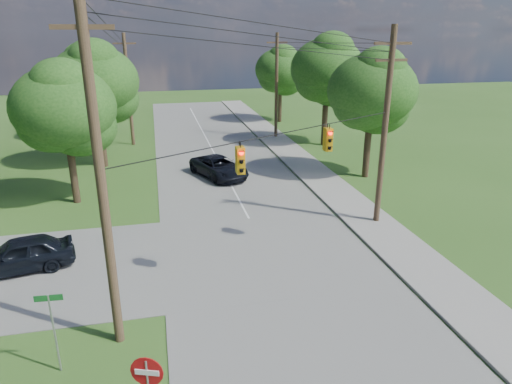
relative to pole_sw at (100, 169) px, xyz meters
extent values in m
plane|color=#335B1E|center=(4.60, -0.40, -6.23)|extent=(140.00, 140.00, 0.00)
cube|color=gray|center=(6.60, 4.60, -6.21)|extent=(10.00, 100.00, 0.03)
cube|color=gray|center=(13.30, 4.60, -6.17)|extent=(2.60, 100.00, 0.12)
cylinder|color=brown|center=(0.00, 0.00, -0.23)|extent=(0.32, 0.32, 12.00)
cube|color=brown|center=(0.00, 0.00, 4.07)|extent=(1.70, 0.12, 0.14)
cylinder|color=brown|center=(13.50, 7.60, -0.98)|extent=(0.32, 0.32, 10.50)
cube|color=brown|center=(13.50, 7.60, 3.37)|extent=(2.00, 0.12, 0.14)
cube|color=brown|center=(13.50, 7.60, 2.57)|extent=(1.70, 0.12, 0.14)
cylinder|color=brown|center=(13.50, 29.60, -1.23)|extent=(0.32, 0.32, 10.00)
cube|color=brown|center=(13.50, 29.60, 2.87)|extent=(2.00, 0.12, 0.14)
cylinder|color=brown|center=(-0.40, 29.60, -1.23)|extent=(0.32, 0.32, 10.00)
cube|color=brown|center=(-0.40, 29.60, 2.87)|extent=(2.00, 0.12, 0.14)
cylinder|color=black|center=(6.75, 3.80, 4.12)|extent=(13.52, 7.63, 1.53)
cylinder|color=black|center=(6.75, 3.80, 3.72)|extent=(13.52, 7.63, 1.53)
cylinder|color=black|center=(6.75, 3.80, 3.32)|extent=(13.52, 7.63, 1.53)
cylinder|color=black|center=(13.50, 18.60, 3.12)|extent=(0.03, 22.00, 0.53)
cylinder|color=black|center=(-0.20, 14.80, 3.87)|extent=(0.43, 29.60, 2.03)
cylinder|color=black|center=(13.50, 18.60, 2.72)|extent=(0.03, 22.00, 0.53)
cylinder|color=black|center=(-0.20, 14.80, 3.47)|extent=(0.43, 29.60, 2.03)
cylinder|color=black|center=(6.75, 3.80, -0.03)|extent=(13.52, 7.63, 0.04)
cube|color=orange|center=(4.86, 2.62, -0.75)|extent=(0.32, 0.22, 1.05)
sphere|color=#FF0C05|center=(4.86, 2.48, -0.40)|extent=(0.17, 0.17, 0.17)
cube|color=orange|center=(4.86, 2.86, -0.75)|extent=(0.32, 0.22, 1.05)
sphere|color=#FF0C05|center=(4.86, 3.00, -0.40)|extent=(0.17, 0.17, 0.17)
cube|color=orange|center=(9.45, 5.20, -0.75)|extent=(0.32, 0.22, 1.05)
sphere|color=#FF0C05|center=(9.45, 5.06, -0.40)|extent=(0.17, 0.17, 0.17)
cube|color=orange|center=(9.45, 5.44, -0.75)|extent=(0.32, 0.22, 1.05)
sphere|color=#FF0C05|center=(9.45, 5.58, -0.40)|extent=(0.17, 0.17, 0.17)
cylinder|color=#483524|center=(-3.40, 14.60, -4.65)|extent=(0.45, 0.45, 3.15)
ellipsoid|color=#1A4815|center=(-3.40, 14.60, -0.29)|extent=(6.00, 6.00, 4.92)
cylinder|color=#483524|center=(-2.40, 22.60, -4.48)|extent=(0.50, 0.50, 3.50)
ellipsoid|color=#1A4815|center=(-2.40, 22.60, 0.37)|extent=(6.40, 6.40, 5.25)
cylinder|color=#483524|center=(-4.40, 32.60, -4.57)|extent=(0.48, 0.47, 3.32)
ellipsoid|color=#1A4815|center=(-4.40, 32.60, 0.04)|extent=(6.00, 6.00, 4.92)
cylinder|color=#483524|center=(16.60, 15.60, -4.57)|extent=(0.48, 0.48, 3.32)
ellipsoid|color=#1A4815|center=(16.60, 15.60, 0.04)|extent=(6.20, 6.20, 5.08)
cylinder|color=#483524|center=(17.10, 25.60, -4.39)|extent=(0.52, 0.52, 3.67)
ellipsoid|color=#1A4815|center=(17.10, 25.60, 0.70)|extent=(6.60, 6.60, 5.41)
cylinder|color=#483524|center=(16.10, 37.60, -4.65)|extent=(0.45, 0.45, 3.15)
ellipsoid|color=#1A4815|center=(16.10, 37.60, -0.29)|extent=(5.80, 5.80, 4.76)
imported|color=black|center=(-4.56, 5.98, -5.42)|extent=(4.85, 2.74, 1.56)
imported|color=black|center=(6.06, 17.78, -5.45)|extent=(4.33, 5.89, 1.49)
cylinder|color=#AC0B11|center=(1.10, -4.40, -4.07)|extent=(0.82, 0.32, 0.86)
cube|color=white|center=(1.10, -4.43, -4.07)|extent=(0.60, 0.24, 0.15)
cylinder|color=gray|center=(-1.75, -1.17, -4.84)|extent=(0.07, 0.07, 2.77)
cube|color=#13541F|center=(-1.75, -1.17, -3.57)|extent=(0.83, 0.09, 0.20)
camera|label=1|loc=(1.76, -14.00, 4.00)|focal=32.00mm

